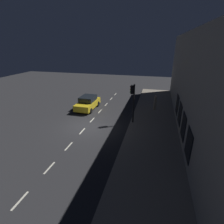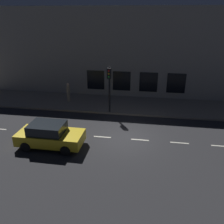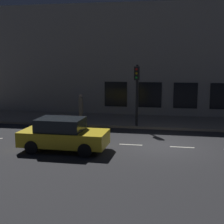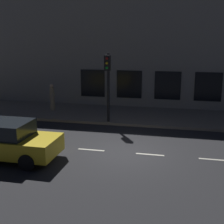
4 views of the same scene
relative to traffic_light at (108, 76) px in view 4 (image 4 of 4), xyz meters
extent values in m
plane|color=#28282B|center=(-4.15, -1.81, -2.75)|extent=(60.00, 60.00, 0.00)
cube|color=gray|center=(2.10, -1.81, -2.68)|extent=(4.50, 32.00, 0.15)
cube|color=gray|center=(4.65, -1.81, 1.51)|extent=(0.60, 32.00, 8.53)
cube|color=black|center=(4.32, -5.73, -1.05)|extent=(0.04, 1.74, 1.90)
cube|color=black|center=(4.32, -3.12, -1.05)|extent=(0.04, 1.74, 1.90)
cube|color=black|center=(4.32, -0.50, -1.05)|extent=(0.04, 1.74, 1.90)
cube|color=black|center=(4.32, 2.12, -1.05)|extent=(0.04, 1.74, 1.90)
cube|color=beige|center=(-4.15, -5.41, -2.75)|extent=(0.12, 1.20, 0.01)
cube|color=beige|center=(-4.15, -2.81, -2.75)|extent=(0.12, 1.20, 0.01)
cube|color=beige|center=(-4.15, -0.21, -2.75)|extent=(0.12, 1.20, 0.01)
cube|color=beige|center=(-4.15, 2.39, -2.75)|extent=(0.12, 1.20, 0.01)
cylinder|color=black|center=(0.11, 0.00, -0.67)|extent=(0.15, 0.15, 3.87)
cube|color=black|center=(-0.10, 0.00, 0.75)|extent=(0.26, 0.32, 0.84)
sphere|color=red|center=(-0.24, 0.00, 1.00)|extent=(0.15, 0.15, 0.15)
sphere|color=gold|center=(-0.24, 0.00, 0.75)|extent=(0.15, 0.15, 0.15)
sphere|color=green|center=(-0.24, 0.00, 0.50)|extent=(0.15, 0.15, 0.15)
cube|color=gold|center=(-5.85, 2.80, -2.12)|extent=(1.90, 4.15, 0.70)
cube|color=black|center=(-5.85, 2.96, -1.47)|extent=(1.66, 2.16, 0.60)
cylinder|color=black|center=(-4.99, 1.51, -2.43)|extent=(0.23, 0.64, 0.64)
cylinder|color=black|center=(-6.74, 1.52, -2.43)|extent=(0.23, 0.64, 0.64)
cylinder|color=gray|center=(2.11, 4.27, -1.85)|extent=(0.38, 0.38, 1.51)
sphere|color=beige|center=(2.11, 4.27, -0.97)|extent=(0.24, 0.24, 0.24)
cube|color=beige|center=(2.13, 4.38, -0.97)|extent=(0.08, 0.06, 0.07)
camera|label=1|loc=(2.06, -15.73, 4.71)|focal=27.62mm
camera|label=2|loc=(-18.56, -3.18, 5.26)|focal=38.63mm
camera|label=3|loc=(-20.73, -2.41, 1.63)|focal=53.44mm
camera|label=4|loc=(-16.47, -3.86, 2.08)|focal=49.30mm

